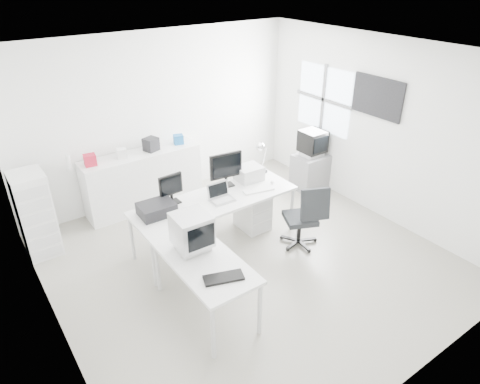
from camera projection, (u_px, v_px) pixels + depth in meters
floor at (248, 260)px, 6.02m from camera, size 5.00×5.00×0.01m
ceiling at (251, 55)px, 4.68m from camera, size 5.00×5.00×0.01m
back_wall at (161, 117)px, 7.14m from camera, size 5.00×0.02×2.80m
left_wall at (39, 236)px, 4.08m from camera, size 0.02×5.00×2.80m
right_wall at (379, 130)px, 6.62m from camera, size 0.02×5.00×2.80m
window at (324, 99)px, 7.37m from camera, size 0.02×1.20×1.10m
wall_picture at (377, 97)px, 6.44m from camera, size 0.04×0.90×0.60m
main_desk at (216, 222)px, 6.20m from camera, size 2.40×0.80×0.75m
side_desk at (205, 286)px, 4.98m from camera, size 0.70×1.40×0.75m
drawer_pedestal at (253, 210)px, 6.63m from camera, size 0.40×0.50×0.60m
inkjet_printer at (157, 209)px, 5.62m from camera, size 0.47×0.37×0.16m
lcd_monitor_small at (171, 189)px, 5.82m from camera, size 0.36×0.22×0.43m
lcd_monitor_large at (226, 170)px, 6.25m from camera, size 0.53×0.27×0.52m
laptop at (222, 194)px, 5.92m from camera, size 0.35×0.36×0.22m
white_keyboard at (258, 190)px, 6.24m from camera, size 0.48×0.24×0.02m
white_mouse at (272, 182)px, 6.42m from camera, size 0.06×0.06×0.06m
laser_printer at (249, 173)px, 6.51m from camera, size 0.39×0.34×0.22m
desk_lamp at (264, 157)px, 6.68m from camera, size 0.18×0.18×0.51m
crt_monitor at (192, 232)px, 4.87m from camera, size 0.43×0.43×0.48m
black_keyboard at (224, 278)px, 4.51m from camera, size 0.46×0.30×0.03m
office_chair at (300, 215)px, 6.13m from camera, size 0.74×0.74×0.98m
tv_cabinet at (310, 172)px, 7.79m from camera, size 0.59×0.48×0.64m
crt_tv at (313, 144)px, 7.53m from camera, size 0.50×0.48×0.45m
sideboard at (143, 180)px, 7.12m from camera, size 1.95×0.49×0.98m
clutter_box_a at (90, 160)px, 6.44m from camera, size 0.19×0.18×0.17m
clutter_box_b at (122, 153)px, 6.70m from camera, size 0.18×0.16×0.15m
clutter_box_c at (151, 144)px, 6.94m from camera, size 0.26×0.25×0.21m
clutter_box_d at (178, 139)px, 7.21m from camera, size 0.19×0.18×0.16m
clutter_bottle at (69, 163)px, 6.31m from camera, size 0.07×0.07×0.22m
filing_cabinet at (36, 214)px, 5.91m from camera, size 0.43×0.52×1.24m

